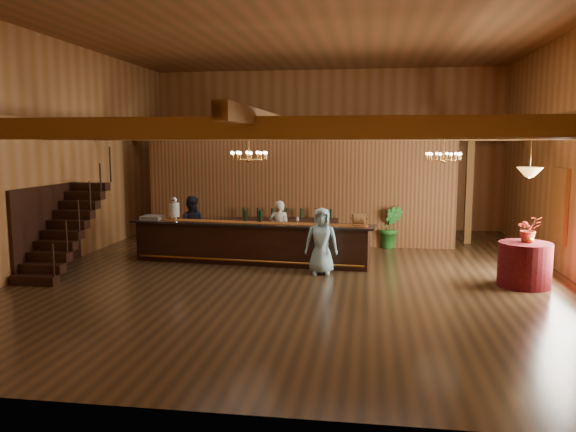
# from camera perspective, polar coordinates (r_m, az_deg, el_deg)

# --- Properties ---
(floor) EXTENTS (14.00, 14.00, 0.00)m
(floor) POSITION_cam_1_polar(r_m,az_deg,el_deg) (13.19, 1.26, -5.69)
(floor) COLOR #4F371E
(floor) RESTS_ON ground
(ceiling) EXTENTS (14.00, 14.00, 0.00)m
(ceiling) POSITION_cam_1_polar(r_m,az_deg,el_deg) (13.09, 1.33, 18.46)
(ceiling) COLOR brown
(ceiling) RESTS_ON wall_back
(wall_back) EXTENTS (12.00, 0.10, 5.50)m
(wall_back) POSITION_cam_1_polar(r_m,az_deg,el_deg) (19.81, 3.79, 6.71)
(wall_back) COLOR #AC7542
(wall_back) RESTS_ON floor
(wall_front) EXTENTS (12.00, 0.10, 5.50)m
(wall_front) POSITION_cam_1_polar(r_m,az_deg,el_deg) (5.97, -7.01, 5.00)
(wall_front) COLOR #AC7542
(wall_front) RESTS_ON floor
(wall_left) EXTENTS (0.10, 14.00, 5.50)m
(wall_left) POSITION_cam_1_polar(r_m,az_deg,el_deg) (14.83, -22.51, 5.92)
(wall_left) COLOR #AC7542
(wall_left) RESTS_ON floor
(beam_grid) EXTENTS (11.90, 13.90, 0.39)m
(beam_grid) POSITION_cam_1_polar(r_m,az_deg,el_deg) (13.35, 1.57, 8.48)
(beam_grid) COLOR #905C2F
(beam_grid) RESTS_ON wall_left
(support_posts) EXTENTS (9.20, 10.20, 3.20)m
(support_posts) POSITION_cam_1_polar(r_m,az_deg,el_deg) (12.43, 1.00, 0.99)
(support_posts) COLOR #905C2F
(support_posts) RESTS_ON floor
(partition_wall) EXTENTS (9.00, 0.18, 3.10)m
(partition_wall) POSITION_cam_1_polar(r_m,az_deg,el_deg) (16.45, 1.05, 2.39)
(partition_wall) COLOR brown
(partition_wall) RESTS_ON floor
(window_right_back) EXTENTS (0.12, 1.05, 1.75)m
(window_right_back) POSITION_cam_1_polar(r_m,az_deg,el_deg) (14.50, 25.84, 0.97)
(window_right_back) COLOR white
(window_right_back) RESTS_ON wall_right
(staircase) EXTENTS (1.00, 2.80, 2.00)m
(staircase) POSITION_cam_1_polar(r_m,az_deg,el_deg) (14.06, -21.77, -1.26)
(staircase) COLOR black
(staircase) RESTS_ON floor
(backroom_boxes) EXTENTS (4.10, 0.60, 1.10)m
(backroom_boxes) POSITION_cam_1_polar(r_m,az_deg,el_deg) (18.51, 2.46, -0.23)
(backroom_boxes) COLOR black
(backroom_boxes) RESTS_ON floor
(tasting_bar) EXTENTS (6.23, 1.30, 1.04)m
(tasting_bar) POSITION_cam_1_polar(r_m,az_deg,el_deg) (14.05, -3.86, -2.72)
(tasting_bar) COLOR black
(tasting_bar) RESTS_ON floor
(beverage_dispenser) EXTENTS (0.26, 0.26, 0.60)m
(beverage_dispenser) POSITION_cam_1_polar(r_m,az_deg,el_deg) (14.70, -11.47, 0.74)
(beverage_dispenser) COLOR silver
(beverage_dispenser) RESTS_ON tasting_bar
(glass_rack_tray) EXTENTS (0.50, 0.50, 0.10)m
(glass_rack_tray) POSITION_cam_1_polar(r_m,az_deg,el_deg) (14.89, -13.61, -0.16)
(glass_rack_tray) COLOR gray
(glass_rack_tray) RESTS_ON tasting_bar
(raffle_drum) EXTENTS (0.34, 0.24, 0.30)m
(raffle_drum) POSITION_cam_1_polar(r_m,az_deg,el_deg) (13.36, 7.22, -0.32)
(raffle_drum) COLOR #9E662F
(raffle_drum) RESTS_ON tasting_bar
(bar_bottle_0) EXTENTS (0.07, 0.07, 0.30)m
(bar_bottle_0) POSITION_cam_1_polar(r_m,az_deg,el_deg) (14.10, -4.37, 0.02)
(bar_bottle_0) COLOR black
(bar_bottle_0) RESTS_ON tasting_bar
(bar_bottle_1) EXTENTS (0.07, 0.07, 0.30)m
(bar_bottle_1) POSITION_cam_1_polar(r_m,az_deg,el_deg) (14.01, -3.02, -0.02)
(bar_bottle_1) COLOR black
(bar_bottle_1) RESTS_ON tasting_bar
(bar_bottle_2) EXTENTS (0.07, 0.07, 0.30)m
(bar_bottle_2) POSITION_cam_1_polar(r_m,az_deg,el_deg) (13.99, -2.78, -0.02)
(bar_bottle_2) COLOR black
(bar_bottle_2) RESTS_ON tasting_bar
(backbar_shelf) EXTENTS (3.00, 0.90, 0.83)m
(backbar_shelf) POSITION_cam_1_polar(r_m,az_deg,el_deg) (16.37, -0.12, -1.63)
(backbar_shelf) COLOR black
(backbar_shelf) RESTS_ON floor
(round_table) EXTENTS (1.08, 1.08, 0.93)m
(round_table) POSITION_cam_1_polar(r_m,az_deg,el_deg) (12.80, 22.91, -4.56)
(round_table) COLOR maroon
(round_table) RESTS_ON floor
(chandelier_left) EXTENTS (0.80, 0.80, 0.63)m
(chandelier_left) POSITION_cam_1_polar(r_m,az_deg,el_deg) (12.43, -3.99, 6.17)
(chandelier_left) COLOR #C78531
(chandelier_left) RESTS_ON beam_grid
(chandelier_right) EXTENTS (0.80, 0.80, 0.67)m
(chandelier_right) POSITION_cam_1_polar(r_m,az_deg,el_deg) (13.69, 15.53, 5.88)
(chandelier_right) COLOR #C78531
(chandelier_right) RESTS_ON beam_grid
(pendant_lamp) EXTENTS (0.52, 0.52, 0.90)m
(pendant_lamp) POSITION_cam_1_polar(r_m,az_deg,el_deg) (12.56, 23.35, 4.12)
(pendant_lamp) COLOR #C78531
(pendant_lamp) RESTS_ON beam_grid
(bartender) EXTENTS (0.57, 0.39, 1.51)m
(bartender) POSITION_cam_1_polar(r_m,az_deg,el_deg) (14.69, -0.87, -1.34)
(bartender) COLOR silver
(bartender) RESTS_ON floor
(staff_second) EXTENTS (0.85, 0.69, 1.61)m
(staff_second) POSITION_cam_1_polar(r_m,az_deg,el_deg) (15.07, -9.80, -1.03)
(staff_second) COLOR black
(staff_second) RESTS_ON floor
(guest) EXTENTS (0.77, 0.51, 1.53)m
(guest) POSITION_cam_1_polar(r_m,az_deg,el_deg) (12.86, 3.41, -2.56)
(guest) COLOR #A1D9E9
(guest) RESTS_ON floor
(floor_plant) EXTENTS (0.70, 0.58, 1.22)m
(floor_plant) POSITION_cam_1_polar(r_m,az_deg,el_deg) (16.32, 10.40, -1.10)
(floor_plant) COLOR #257123
(floor_plant) RESTS_ON floor
(table_flowers) EXTENTS (0.59, 0.54, 0.55)m
(table_flowers) POSITION_cam_1_polar(r_m,az_deg,el_deg) (12.79, 23.24, -1.21)
(table_flowers) COLOR #AE3523
(table_flowers) RESTS_ON round_table
(table_vase) EXTENTS (0.14, 0.14, 0.27)m
(table_vase) POSITION_cam_1_polar(r_m,az_deg,el_deg) (12.70, 23.35, -1.91)
(table_vase) COLOR #C78531
(table_vase) RESTS_ON round_table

